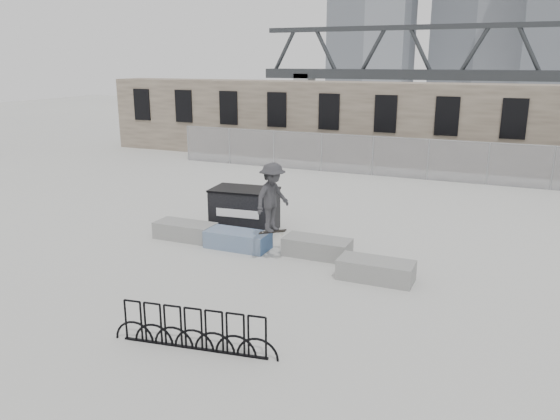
% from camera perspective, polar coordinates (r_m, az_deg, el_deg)
% --- Properties ---
extents(ground, '(120.00, 120.00, 0.00)m').
position_cam_1_polar(ground, '(16.91, -0.91, -4.27)').
color(ground, beige).
rests_on(ground, ground).
extents(stone_wall, '(36.00, 2.58, 4.50)m').
position_cam_1_polar(stone_wall, '(31.62, 11.43, 8.85)').
color(stone_wall, '#6A5C4E').
rests_on(stone_wall, ground).
extents(chainlink_fence, '(22.06, 0.06, 2.02)m').
position_cam_1_polar(chainlink_fence, '(28.18, 9.66, 5.66)').
color(chainlink_fence, gray).
rests_on(chainlink_fence, ground).
extents(planter_far_left, '(2.00, 0.90, 0.54)m').
position_cam_1_polar(planter_far_left, '(18.22, -9.87, -2.07)').
color(planter_far_left, gray).
rests_on(planter_far_left, ground).
extents(planter_center_left, '(2.00, 0.90, 0.54)m').
position_cam_1_polar(planter_center_left, '(17.11, -4.43, -3.04)').
color(planter_center_left, '#2E548C').
rests_on(planter_center_left, ground).
extents(planter_center_right, '(2.00, 0.90, 0.54)m').
position_cam_1_polar(planter_center_right, '(16.42, 3.90, -3.82)').
color(planter_center_right, gray).
rests_on(planter_center_right, ground).
extents(planter_offset, '(2.00, 0.90, 0.54)m').
position_cam_1_polar(planter_offset, '(14.88, 10.00, -6.11)').
color(planter_offset, gray).
rests_on(planter_offset, ground).
extents(dumpster, '(2.35, 1.57, 1.46)m').
position_cam_1_polar(dumpster, '(18.81, -3.72, 0.10)').
color(dumpster, black).
rests_on(dumpster, ground).
extents(bike_rack, '(3.56, 0.56, 0.90)m').
position_cam_1_polar(bike_rack, '(11.40, -9.03, -12.23)').
color(bike_rack, black).
rests_on(bike_rack, ground).
extents(truss_bridge, '(70.00, 3.00, 9.80)m').
position_cam_1_polar(truss_bridge, '(69.60, 26.94, 12.49)').
color(truss_bridge, '#2D3033').
rests_on(truss_bridge, ground).
extents(skateboarder, '(1.06, 1.43, 2.10)m').
position_cam_1_polar(skateboarder, '(15.41, -0.80, 1.32)').
color(skateboarder, '#302F32').
rests_on(skateboarder, ground).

